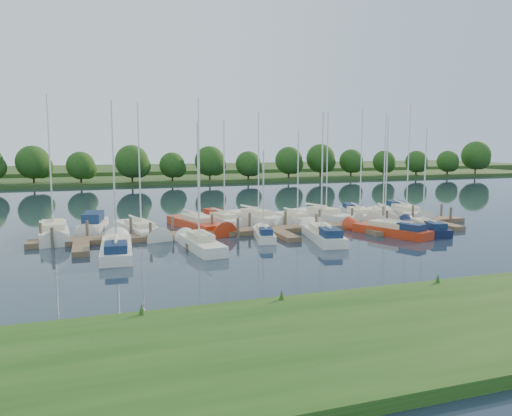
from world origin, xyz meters
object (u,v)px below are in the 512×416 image
object	(u,v)px
sailboat_n_0	(54,233)
motorboat	(93,225)
sailboat_n_5	(257,219)
sailboat_s_2	(264,235)
dock	(276,231)

from	to	relation	value
sailboat_n_0	motorboat	xyz separation A→B (m)	(3.17, 2.55, 0.10)
sailboat_n_5	sailboat_n_0	bearing A→B (deg)	-11.96
sailboat_n_0	sailboat_s_2	world-z (taller)	sailboat_n_0
sailboat_n_0	dock	bearing A→B (deg)	161.59
dock	sailboat_n_0	world-z (taller)	sailboat_n_0
sailboat_n_0	motorboat	world-z (taller)	sailboat_n_0
dock	sailboat_n_5	size ratio (longest dim) A/B	3.57
dock	sailboat_n_5	bearing A→B (deg)	85.60
sailboat_n_5	sailboat_s_2	world-z (taller)	sailboat_n_5
motorboat	sailboat_n_5	xyz separation A→B (m)	(15.56, -0.57, -0.10)
sailboat_n_5	dock	bearing A→B (deg)	67.58
sailboat_n_0	sailboat_s_2	size ratio (longest dim) A/B	1.61
dock	sailboat_s_2	bearing A→B (deg)	-131.51
motorboat	sailboat_n_0	bearing A→B (deg)	49.09
dock	sailboat_n_0	size ratio (longest dim) A/B	3.28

